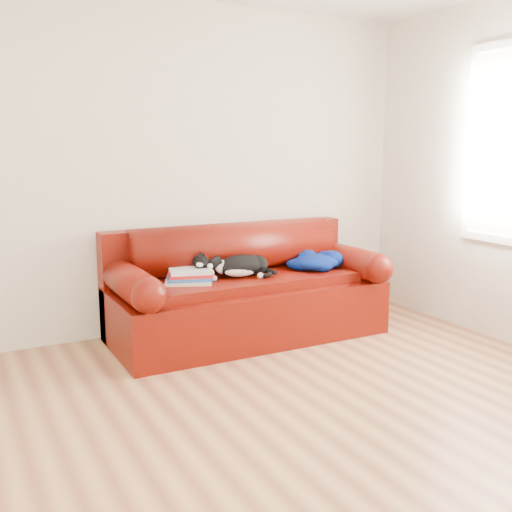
{
  "coord_description": "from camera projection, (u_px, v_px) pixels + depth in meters",
  "views": [
    {
      "loc": [
        -1.52,
        -2.55,
        1.49
      ],
      "look_at": [
        0.54,
        1.35,
        0.67
      ],
      "focal_mm": 42.0,
      "sensor_mm": 36.0,
      "label": 1
    }
  ],
  "objects": [
    {
      "name": "ground",
      "position": [
        285.0,
        429.0,
        3.19
      ],
      "size": [
        4.5,
        4.5,
        0.0
      ],
      "primitive_type": "plane",
      "color": "brown",
      "rests_on": "ground"
    },
    {
      "name": "room_shell",
      "position": [
        308.0,
        109.0,
        2.96
      ],
      "size": [
        4.52,
        4.02,
        2.61
      ],
      "color": "beige",
      "rests_on": "ground"
    },
    {
      "name": "sofa_base",
      "position": [
        247.0,
        307.0,
        4.69
      ],
      "size": [
        2.1,
        0.9,
        0.5
      ],
      "color": "#3C0A02",
      "rests_on": "ground"
    },
    {
      "name": "sofa_back",
      "position": [
        234.0,
        264.0,
        4.85
      ],
      "size": [
        2.1,
        1.01,
        0.88
      ],
      "color": "#3C0A02",
      "rests_on": "ground"
    },
    {
      "name": "book_stack",
      "position": [
        190.0,
        276.0,
        4.37
      ],
      "size": [
        0.4,
        0.36,
        0.1
      ],
      "rotation": [
        0.0,
        0.0,
        -0.32
      ],
      "color": "beige",
      "rests_on": "sofa_base"
    },
    {
      "name": "cat",
      "position": [
        241.0,
        266.0,
        4.56
      ],
      "size": [
        0.57,
        0.29,
        0.21
      ],
      "rotation": [
        0.0,
        0.0,
        -0.18
      ],
      "color": "black",
      "rests_on": "sofa_base"
    },
    {
      "name": "blanket",
      "position": [
        316.0,
        261.0,
        4.87
      ],
      "size": [
        0.56,
        0.46,
        0.15
      ],
      "rotation": [
        0.0,
        0.0,
        0.34
      ],
      "color": "#021043",
      "rests_on": "sofa_base"
    }
  ]
}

